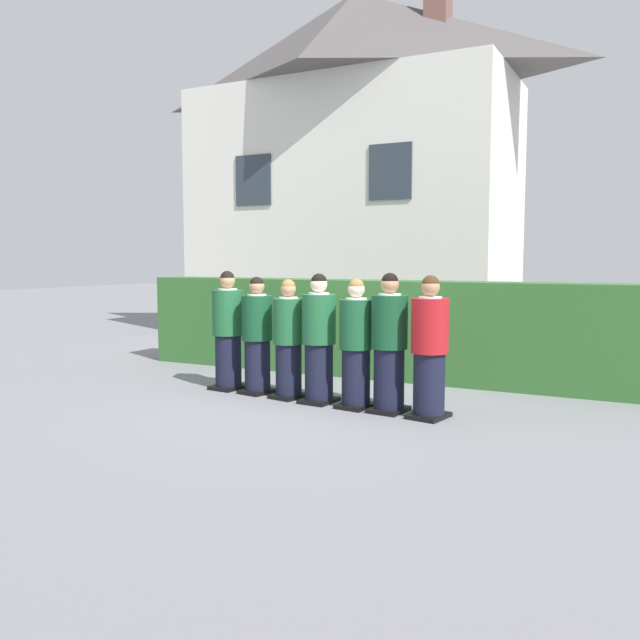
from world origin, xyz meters
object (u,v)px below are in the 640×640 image
at_px(student_front_row_4, 356,347).
at_px(student_in_red_blazer, 430,351).
at_px(student_front_row_0, 228,333).
at_px(student_front_row_2, 289,342).
at_px(student_front_row_1, 257,338).
at_px(student_front_row_5, 389,346).
at_px(student_front_row_3, 319,342).

xyz_separation_m(student_front_row_4, student_in_red_blazer, (0.96, -0.10, 0.03)).
relative_size(student_front_row_0, student_front_row_2, 1.06).
xyz_separation_m(student_front_row_0, student_front_row_2, (1.05, -0.14, -0.05)).
bearing_deg(student_front_row_0, student_front_row_2, -7.67).
bearing_deg(student_front_row_2, student_front_row_0, 172.33).
bearing_deg(student_front_row_1, student_front_row_5, -6.19).
bearing_deg(student_front_row_5, student_front_row_0, 173.61).
xyz_separation_m(student_front_row_3, student_front_row_4, (0.53, -0.05, -0.03)).
xyz_separation_m(student_front_row_1, student_front_row_2, (0.53, -0.08, -0.01)).
relative_size(student_front_row_3, student_front_row_5, 0.99).
xyz_separation_m(student_front_row_2, student_front_row_3, (0.48, -0.07, 0.04)).
height_order(student_front_row_0, student_front_row_2, student_front_row_0).
bearing_deg(student_front_row_5, student_front_row_4, 177.67).
bearing_deg(student_in_red_blazer, student_front_row_3, 174.22).
bearing_deg(student_front_row_3, student_in_red_blazer, -5.78).
xyz_separation_m(student_front_row_2, student_front_row_4, (1.02, -0.12, 0.01)).
bearing_deg(student_front_row_2, student_front_row_5, -5.47).
distance_m(student_front_row_3, student_in_red_blazer, 1.50).
height_order(student_front_row_5, student_in_red_blazer, student_front_row_5).
height_order(student_front_row_1, student_front_row_3, student_front_row_3).
xyz_separation_m(student_front_row_0, student_in_red_blazer, (3.03, -0.36, -0.01)).
xyz_separation_m(student_front_row_5, student_in_red_blazer, (0.52, -0.08, -0.01)).
height_order(student_front_row_2, student_front_row_3, student_front_row_3).
height_order(student_front_row_2, student_front_row_4, student_front_row_4).
relative_size(student_front_row_0, student_in_red_blazer, 1.01).
distance_m(student_front_row_0, student_front_row_3, 1.55).
xyz_separation_m(student_front_row_3, student_in_red_blazer, (1.49, -0.15, -0.00)).
xyz_separation_m(student_front_row_4, student_front_row_5, (0.44, -0.02, 0.04)).
xyz_separation_m(student_front_row_1, student_front_row_4, (1.55, -0.20, 0.00)).
bearing_deg(student_front_row_1, student_front_row_0, 172.83).
relative_size(student_front_row_2, student_front_row_5, 0.94).
bearing_deg(student_front_row_4, student_front_row_0, 172.76).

